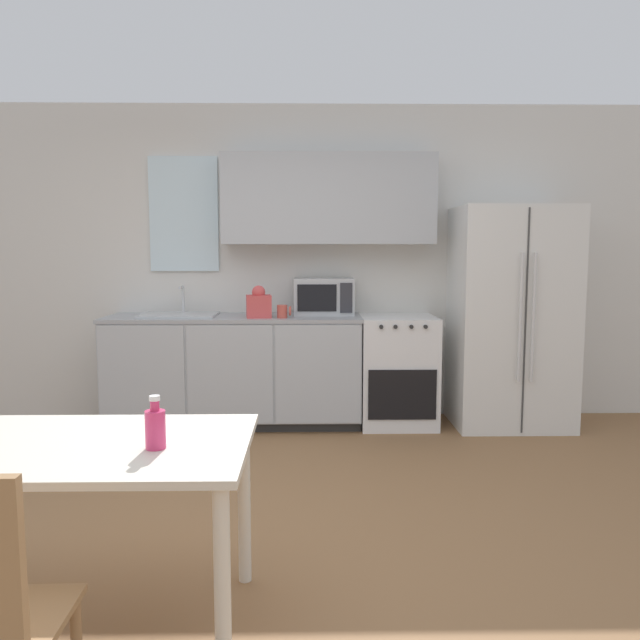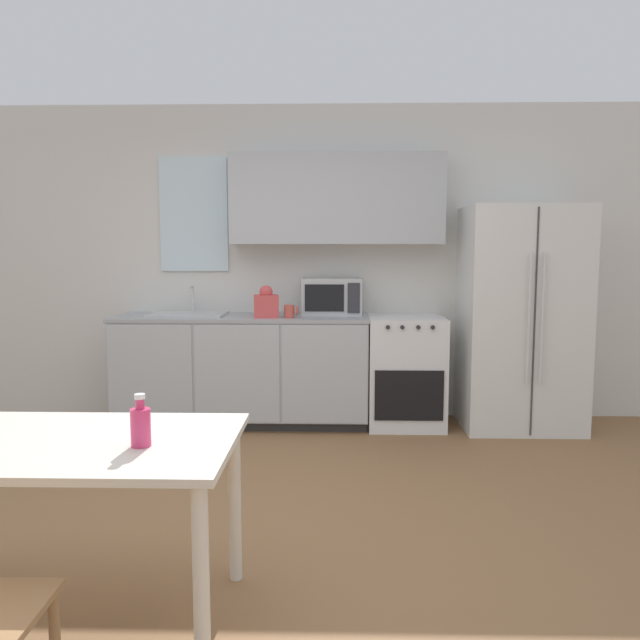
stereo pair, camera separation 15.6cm
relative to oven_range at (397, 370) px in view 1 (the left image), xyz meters
name	(u,v)px [view 1 (the left image)]	position (x,y,z in m)	size (l,w,h in m)	color
ground_plane	(232,536)	(-1.13, -2.08, -0.46)	(12.00, 12.00, 0.00)	olive
wall_back	(274,252)	(-1.04, 0.30, 0.99)	(12.00, 0.38, 2.70)	silver
kitchen_counter	(235,370)	(-1.36, 0.00, 0.01)	(2.11, 0.63, 0.92)	#333333
oven_range	(397,370)	(0.00, 0.00, 0.00)	(0.62, 0.63, 0.91)	white
refrigerator	(511,317)	(0.94, -0.04, 0.45)	(0.94, 0.73, 1.82)	silver
kitchen_sink	(180,314)	(-1.81, 0.01, 0.48)	(0.62, 0.43, 0.24)	#B7BABC
microwave	(324,296)	(-0.61, 0.11, 0.62)	(0.50, 0.34, 0.31)	#B7BABC
coffee_mug	(283,311)	(-0.95, -0.16, 0.52)	(0.11, 0.08, 0.10)	#BF4C3F
grocery_bag_0	(259,304)	(-1.15, -0.12, 0.57)	(0.22, 0.19, 0.26)	#D14C4C
dining_table	(82,468)	(-1.60, -2.86, 0.18)	(1.26, 0.81, 0.74)	beige
drink_bottle	(155,427)	(-1.30, -2.93, 0.36)	(0.07, 0.07, 0.20)	#DB386B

